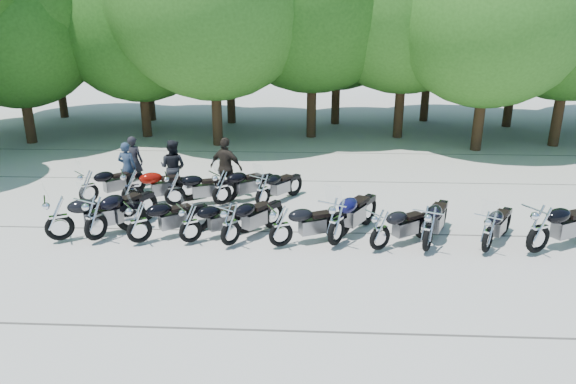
{
  "coord_description": "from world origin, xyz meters",
  "views": [
    {
      "loc": [
        0.6,
        -10.84,
        5.24
      ],
      "look_at": [
        0.0,
        1.5,
        1.1
      ],
      "focal_mm": 32.0,
      "sensor_mm": 36.0,
      "label": 1
    }
  ],
  "objects_px": {
    "motorcycle_5": "(281,225)",
    "motorcycle_9": "(489,231)",
    "motorcycle_7": "(380,229)",
    "motorcycle_1": "(95,217)",
    "motorcycle_6": "(336,221)",
    "rider_1": "(173,167)",
    "motorcycle_14": "(222,187)",
    "motorcycle_4": "(230,223)",
    "motorcycle_13": "(175,188)",
    "rider_0": "(127,168)",
    "motorcycle_3": "(190,222)",
    "motorcycle_10": "(540,228)",
    "rider_3": "(134,161)",
    "motorcycle_11": "(88,186)",
    "motorcycle_0": "(58,217)",
    "motorcycle_2": "(139,221)",
    "motorcycle_8": "(429,228)",
    "motorcycle_15": "(263,189)",
    "motorcycle_12": "(132,187)",
    "rider_2": "(226,168)"
  },
  "relations": [
    {
      "from": "motorcycle_5",
      "to": "motorcycle_9",
      "type": "relative_size",
      "value": 1.03
    },
    {
      "from": "motorcycle_7",
      "to": "motorcycle_1",
      "type": "bearing_deg",
      "value": 53.41
    },
    {
      "from": "motorcycle_7",
      "to": "motorcycle_6",
      "type": "bearing_deg",
      "value": 43.6
    },
    {
      "from": "motorcycle_6",
      "to": "rider_1",
      "type": "bearing_deg",
      "value": -6.97
    },
    {
      "from": "motorcycle_14",
      "to": "motorcycle_5",
      "type": "bearing_deg",
      "value": 175.19
    },
    {
      "from": "motorcycle_4",
      "to": "motorcycle_13",
      "type": "xyz_separation_m",
      "value": [
        -2.06,
        2.69,
        -0.02
      ]
    },
    {
      "from": "motorcycle_1",
      "to": "rider_0",
      "type": "xyz_separation_m",
      "value": [
        -0.53,
        3.88,
        0.15
      ]
    },
    {
      "from": "motorcycle_3",
      "to": "motorcycle_5",
      "type": "xyz_separation_m",
      "value": [
        2.22,
        -0.14,
        0.02
      ]
    },
    {
      "from": "motorcycle_10",
      "to": "rider_3",
      "type": "xyz_separation_m",
      "value": [
        -11.12,
        4.79,
        0.16
      ]
    },
    {
      "from": "motorcycle_10",
      "to": "motorcycle_1",
      "type": "bearing_deg",
      "value": 60.53
    },
    {
      "from": "motorcycle_9",
      "to": "motorcycle_11",
      "type": "height_order",
      "value": "motorcycle_11"
    },
    {
      "from": "motorcycle_14",
      "to": "motorcycle_4",
      "type": "bearing_deg",
      "value": 155.28
    },
    {
      "from": "motorcycle_3",
      "to": "motorcycle_5",
      "type": "bearing_deg",
      "value": -126.76
    },
    {
      "from": "motorcycle_3",
      "to": "motorcycle_13",
      "type": "height_order",
      "value": "motorcycle_13"
    },
    {
      "from": "motorcycle_0",
      "to": "motorcycle_2",
      "type": "distance_m",
      "value": 2.0
    },
    {
      "from": "motorcycle_7",
      "to": "motorcycle_13",
      "type": "bearing_deg",
      "value": 28.98
    },
    {
      "from": "motorcycle_4",
      "to": "rider_0",
      "type": "distance_m",
      "value": 5.59
    },
    {
      "from": "motorcycle_1",
      "to": "motorcycle_6",
      "type": "bearing_deg",
      "value": -153.64
    },
    {
      "from": "motorcycle_14",
      "to": "rider_1",
      "type": "height_order",
      "value": "rider_1"
    },
    {
      "from": "motorcycle_5",
      "to": "motorcycle_2",
      "type": "bearing_deg",
      "value": 63.87
    },
    {
      "from": "motorcycle_5",
      "to": "motorcycle_13",
      "type": "xyz_separation_m",
      "value": [
        -3.27,
        2.7,
        -0.0
      ]
    },
    {
      "from": "motorcycle_4",
      "to": "motorcycle_8",
      "type": "xyz_separation_m",
      "value": [
        4.68,
        -0.1,
        0.03
      ]
    },
    {
      "from": "motorcycle_1",
      "to": "motorcycle_7",
      "type": "distance_m",
      "value": 6.93
    },
    {
      "from": "motorcycle_15",
      "to": "motorcycle_0",
      "type": "bearing_deg",
      "value": 66.6
    },
    {
      "from": "motorcycle_0",
      "to": "rider_1",
      "type": "bearing_deg",
      "value": -53.66
    },
    {
      "from": "motorcycle_8",
      "to": "motorcycle_10",
      "type": "height_order",
      "value": "motorcycle_10"
    },
    {
      "from": "motorcycle_15",
      "to": "motorcycle_12",
      "type": "bearing_deg",
      "value": 39.02
    },
    {
      "from": "motorcycle_5",
      "to": "motorcycle_14",
      "type": "xyz_separation_m",
      "value": [
        -1.92,
        2.87,
        0.01
      ]
    },
    {
      "from": "motorcycle_12",
      "to": "motorcycle_5",
      "type": "bearing_deg",
      "value": -146.14
    },
    {
      "from": "motorcycle_12",
      "to": "motorcycle_15",
      "type": "xyz_separation_m",
      "value": [
        3.8,
        0.14,
        -0.07
      ]
    },
    {
      "from": "motorcycle_8",
      "to": "rider_3",
      "type": "bearing_deg",
      "value": -5.18
    },
    {
      "from": "motorcycle_7",
      "to": "motorcycle_12",
      "type": "height_order",
      "value": "motorcycle_12"
    },
    {
      "from": "motorcycle_0",
      "to": "motorcycle_7",
      "type": "bearing_deg",
      "value": -119.59
    },
    {
      "from": "rider_0",
      "to": "motorcycle_12",
      "type": "bearing_deg",
      "value": 122.69
    },
    {
      "from": "motorcycle_8",
      "to": "motorcycle_12",
      "type": "bearing_deg",
      "value": 5.02
    },
    {
      "from": "motorcycle_2",
      "to": "motorcycle_13",
      "type": "height_order",
      "value": "motorcycle_2"
    },
    {
      "from": "motorcycle_4",
      "to": "motorcycle_8",
      "type": "height_order",
      "value": "motorcycle_8"
    },
    {
      "from": "motorcycle_7",
      "to": "motorcycle_10",
      "type": "xyz_separation_m",
      "value": [
        3.65,
        -0.0,
        0.1
      ]
    },
    {
      "from": "motorcycle_9",
      "to": "motorcycle_15",
      "type": "distance_m",
      "value": 6.26
    },
    {
      "from": "motorcycle_5",
      "to": "rider_3",
      "type": "bearing_deg",
      "value": 22.11
    },
    {
      "from": "rider_0",
      "to": "rider_2",
      "type": "xyz_separation_m",
      "value": [
        3.2,
        -0.28,
        0.12
      ]
    },
    {
      "from": "motorcycle_3",
      "to": "motorcycle_5",
      "type": "height_order",
      "value": "motorcycle_5"
    },
    {
      "from": "motorcycle_12",
      "to": "rider_2",
      "type": "distance_m",
      "value": 2.83
    },
    {
      "from": "motorcycle_9",
      "to": "motorcycle_10",
      "type": "bearing_deg",
      "value": -146.43
    },
    {
      "from": "motorcycle_7",
      "to": "motorcycle_8",
      "type": "distance_m",
      "value": 1.12
    },
    {
      "from": "motorcycle_7",
      "to": "motorcycle_9",
      "type": "distance_m",
      "value": 2.5
    },
    {
      "from": "motorcycle_4",
      "to": "rider_3",
      "type": "height_order",
      "value": "rider_3"
    },
    {
      "from": "motorcycle_2",
      "to": "motorcycle_7",
      "type": "distance_m",
      "value": 5.81
    },
    {
      "from": "motorcycle_11",
      "to": "motorcycle_7",
      "type": "bearing_deg",
      "value": -154.64
    },
    {
      "from": "motorcycle_0",
      "to": "rider_1",
      "type": "height_order",
      "value": "rider_1"
    }
  ]
}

